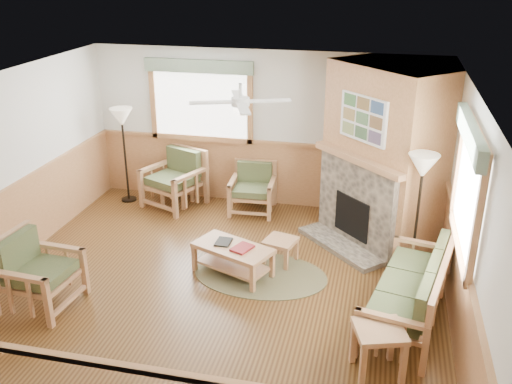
% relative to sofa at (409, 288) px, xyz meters
% --- Properties ---
extents(floor, '(6.00, 6.00, 0.01)m').
position_rel_sofa_xyz_m(floor, '(-2.47, 0.14, -0.45)').
color(floor, '#523316').
rests_on(floor, ground).
extents(ceiling, '(6.00, 6.00, 0.01)m').
position_rel_sofa_xyz_m(ceiling, '(-2.47, 0.14, 2.25)').
color(ceiling, white).
rests_on(ceiling, floor).
extents(wall_back, '(6.00, 0.02, 2.70)m').
position_rel_sofa_xyz_m(wall_back, '(-2.47, 3.14, 0.90)').
color(wall_back, white).
rests_on(wall_back, floor).
extents(wall_front, '(6.00, 0.02, 2.70)m').
position_rel_sofa_xyz_m(wall_front, '(-2.47, -2.86, 0.90)').
color(wall_front, white).
rests_on(wall_front, floor).
extents(wall_left, '(0.02, 6.00, 2.70)m').
position_rel_sofa_xyz_m(wall_left, '(-5.47, 0.14, 0.90)').
color(wall_left, white).
rests_on(wall_left, floor).
extents(wall_right, '(0.02, 6.00, 2.70)m').
position_rel_sofa_xyz_m(wall_right, '(0.53, 0.14, 0.90)').
color(wall_right, white).
rests_on(wall_right, floor).
extents(wainscot, '(6.00, 6.00, 1.10)m').
position_rel_sofa_xyz_m(wainscot, '(-2.47, 0.14, 0.10)').
color(wainscot, '#AB7446').
rests_on(wainscot, floor).
extents(fireplace, '(3.11, 3.11, 2.70)m').
position_rel_sofa_xyz_m(fireplace, '(-0.42, 2.19, 0.90)').
color(fireplace, '#AB7446').
rests_on(fireplace, floor).
extents(window_back, '(1.90, 0.16, 1.50)m').
position_rel_sofa_xyz_m(window_back, '(-3.57, 3.10, 2.08)').
color(window_back, white).
rests_on(window_back, wall_back).
extents(window_right, '(0.16, 1.90, 1.50)m').
position_rel_sofa_xyz_m(window_right, '(0.49, -0.06, 2.08)').
color(window_right, white).
rests_on(window_right, wall_right).
extents(ceiling_fan, '(1.59, 1.59, 0.36)m').
position_rel_sofa_xyz_m(ceiling_fan, '(-2.17, 0.44, 2.21)').
color(ceiling_fan, white).
rests_on(ceiling_fan, ceiling).
extents(sofa, '(2.06, 1.19, 0.89)m').
position_rel_sofa_xyz_m(sofa, '(0.00, 0.00, 0.00)').
color(sofa, '#AE7B51').
rests_on(sofa, floor).
extents(armchair_back_left, '(1.15, 1.15, 0.99)m').
position_rel_sofa_xyz_m(armchair_back_left, '(-3.97, 2.64, 0.05)').
color(armchair_back_left, '#AE7B51').
rests_on(armchair_back_left, floor).
extents(armchair_back_right, '(0.79, 0.79, 0.83)m').
position_rel_sofa_xyz_m(armchair_back_right, '(-2.56, 2.69, -0.03)').
color(armchair_back_right, '#AE7B51').
rests_on(armchair_back_right, floor).
extents(armchair_left, '(0.90, 0.90, 0.95)m').
position_rel_sofa_xyz_m(armchair_left, '(-4.48, -0.70, 0.03)').
color(armchair_left, '#AE7B51').
rests_on(armchair_left, floor).
extents(coffee_table, '(1.20, 0.91, 0.43)m').
position_rel_sofa_xyz_m(coffee_table, '(-2.33, 0.57, -0.23)').
color(coffee_table, '#AE7B51').
rests_on(coffee_table, floor).
extents(end_table_chairs, '(0.51, 0.50, 0.54)m').
position_rel_sofa_xyz_m(end_table_chairs, '(-3.93, 2.69, -0.18)').
color(end_table_chairs, '#AE7B51').
rests_on(end_table_chairs, floor).
extents(end_table_sofa, '(0.62, 0.61, 0.56)m').
position_rel_sofa_xyz_m(end_table_sofa, '(-0.32, -1.06, -0.16)').
color(end_table_sofa, '#AE7B51').
rests_on(end_table_sofa, floor).
extents(footstool, '(0.51, 0.51, 0.37)m').
position_rel_sofa_xyz_m(footstool, '(-1.75, 1.04, -0.26)').
color(footstool, '#AE7B51').
rests_on(footstool, floor).
extents(braided_rug, '(2.06, 2.06, 0.01)m').
position_rel_sofa_xyz_m(braided_rug, '(-1.95, 0.62, -0.44)').
color(braided_rug, brown).
rests_on(braided_rug, floor).
extents(floor_lamp_left, '(0.48, 0.48, 1.71)m').
position_rel_sofa_xyz_m(floor_lamp_left, '(-4.86, 2.66, 0.41)').
color(floor_lamp_left, black).
rests_on(floor_lamp_left, floor).
extents(floor_lamp_right, '(0.50, 0.50, 1.76)m').
position_rel_sofa_xyz_m(floor_lamp_right, '(0.08, 1.15, 0.43)').
color(floor_lamp_right, black).
rests_on(floor_lamp_right, floor).
extents(book_red, '(0.32, 0.36, 0.03)m').
position_rel_sofa_xyz_m(book_red, '(-2.18, 0.52, 0.02)').
color(book_red, maroon).
rests_on(book_red, coffee_table).
extents(book_dark, '(0.20, 0.27, 0.03)m').
position_rel_sofa_xyz_m(book_dark, '(-2.48, 0.64, 0.01)').
color(book_dark, black).
rests_on(book_dark, coffee_table).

